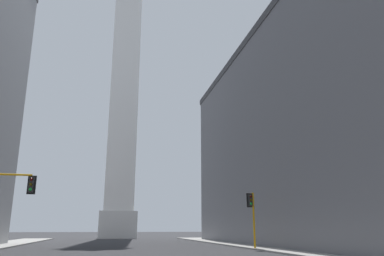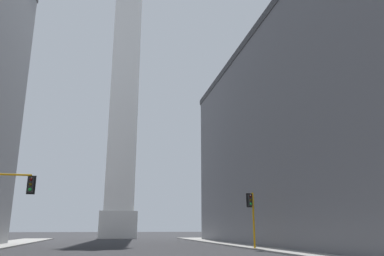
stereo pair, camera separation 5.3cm
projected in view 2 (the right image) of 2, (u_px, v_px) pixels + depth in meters
The scene contains 4 objects.
sidewalk_right at pixel (306, 252), 29.77m from camera, with size 5.00×91.01×0.15m, color gray.
building_right at pixel (361, 127), 40.55m from camera, with size 21.52×59.89×24.99m.
obelisk at pixel (126, 61), 82.47m from camera, with size 7.19×7.19×77.64m.
traffic_light_mid_right at pixel (252, 212), 35.21m from camera, with size 0.78×0.51×5.20m.
Camera 2 is at (-1.72, -1.39, 1.95)m, focal length 35.00 mm.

